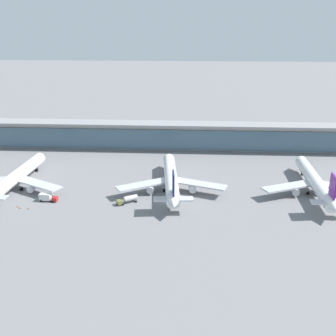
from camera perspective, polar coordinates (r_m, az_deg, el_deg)
The scene contains 11 objects.
ground_plane at distance 167.06m, azimuth -0.38°, elevation -4.57°, with size 1200.00×1200.00×0.00m, color slate.
airliner_left_stand at distance 188.77m, azimuth -20.32°, elevation -1.26°, with size 46.59×60.63×16.14m.
airliner_centre_stand at distance 175.45m, azimuth 0.41°, elevation -1.54°, with size 46.45×60.66×16.14m.
airliner_right_stand at distance 182.96m, azimuth 19.63°, elevation -1.83°, with size 46.64×60.53×16.14m.
service_truck_near_nose_olive at distance 165.38m, azimuth -5.52°, elevation -4.28°, with size 8.44×6.58×2.95m.
service_truck_mid_apron_red at distance 201.44m, azimuth -21.95°, elevation -1.45°, with size 3.07×3.31×2.05m.
service_truck_on_taxiway_red at distance 173.20m, azimuth -16.30°, elevation -3.89°, with size 7.49×3.03×3.10m.
terminal_building at distance 232.14m, azimuth 0.78°, elevation 4.53°, with size 249.29×12.80×15.20m.
safety_cone_bravo at distance 172.07m, azimuth -19.98°, elevation -4.97°, with size 0.62×0.62×0.70m.
safety_cone_charlie at distance 170.56m, azimuth -19.75°, elevation -5.16°, with size 0.62×0.62×0.70m.
safety_cone_echo at distance 169.01m, azimuth -18.69°, elevation -5.27°, with size 0.62×0.62×0.70m.
Camera 1 is at (10.14, -151.92, 68.74)m, focal length 44.28 mm.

